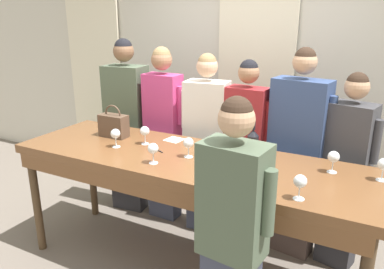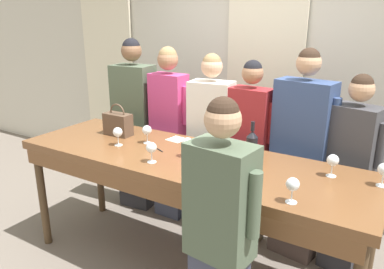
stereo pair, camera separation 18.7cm
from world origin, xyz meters
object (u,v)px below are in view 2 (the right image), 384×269
at_px(wine_glass_center_mid, 118,133).
at_px(guest_cream_sweater, 211,144).
at_px(potted_plant, 122,143).
at_px(handbag, 118,124).
at_px(wine_glass_center_left, 151,148).
at_px(tasting_bar, 185,167).
at_px(host_pouring, 220,243).
at_px(wine_glass_back_left, 333,161).
at_px(wine_glass_front_right, 293,185).
at_px(wine_glass_center_right, 147,131).
at_px(wine_bottle, 252,147).
at_px(guest_olive_jacket, 135,125).
at_px(guest_striped_shirt, 249,152).
at_px(guest_pink_top, 169,131).
at_px(guest_navy_coat, 300,157).
at_px(guest_beige_cap, 350,176).
at_px(wine_glass_front_mid, 188,143).
at_px(wine_glass_front_left, 384,170).

bearing_deg(wine_glass_center_mid, guest_cream_sweater, 59.71).
bearing_deg(potted_plant, handbag, -48.07).
height_order(handbag, wine_glass_center_left, handbag).
relative_size(tasting_bar, host_pouring, 1.66).
bearing_deg(wine_glass_back_left, guest_cream_sweater, 157.42).
height_order(wine_glass_front_right, wine_glass_center_right, same).
bearing_deg(wine_glass_center_mid, wine_glass_front_right, -8.50).
distance_m(wine_bottle, guest_olive_jacket, 1.65).
bearing_deg(wine_bottle, guest_striped_shirt, 114.33).
bearing_deg(potted_plant, wine_glass_front_right, -29.47).
relative_size(guest_pink_top, guest_navy_coat, 0.98).
bearing_deg(potted_plant, guest_olive_jacket, -37.07).
bearing_deg(guest_pink_top, wine_glass_back_left, -16.54).
relative_size(guest_olive_jacket, guest_striped_shirt, 1.08).
height_order(wine_bottle, guest_beige_cap, guest_beige_cap).
height_order(wine_glass_front_right, guest_beige_cap, guest_beige_cap).
bearing_deg(handbag, wine_glass_back_left, 1.87).
bearing_deg(guest_navy_coat, wine_glass_front_right, -77.06).
xyz_separation_m(wine_glass_center_mid, guest_striped_shirt, (0.84, 0.77, -0.25)).
xyz_separation_m(wine_glass_center_right, host_pouring, (1.10, -0.78, -0.26)).
xyz_separation_m(wine_glass_front_mid, guest_pink_top, (-0.66, 0.70, -0.20)).
bearing_deg(wine_glass_center_left, host_pouring, -29.53).
xyz_separation_m(wine_glass_back_left, host_pouring, (-0.38, -0.88, -0.26)).
height_order(wine_glass_back_left, guest_cream_sweater, guest_cream_sweater).
distance_m(wine_glass_back_left, potted_plant, 3.06).
distance_m(wine_glass_front_left, guest_olive_jacket, 2.48).
bearing_deg(wine_glass_front_left, wine_glass_center_right, -176.33).
relative_size(wine_bottle, wine_glass_front_right, 1.96).
height_order(handbag, wine_glass_center_mid, handbag).
distance_m(tasting_bar, potted_plant, 2.21).
xyz_separation_m(handbag, wine_glass_center_right, (0.36, -0.04, 0.00)).
distance_m(guest_striped_shirt, host_pouring, 1.44).
distance_m(guest_pink_top, guest_striped_shirt, 0.87).
xyz_separation_m(wine_glass_back_left, guest_cream_sweater, (-1.19, 0.50, -0.25)).
xyz_separation_m(guest_olive_jacket, guest_beige_cap, (2.17, 0.00, -0.09)).
height_order(wine_glass_center_mid, wine_glass_center_right, same).
xyz_separation_m(tasting_bar, host_pouring, (0.65, -0.67, -0.06)).
relative_size(guest_striped_shirt, guest_beige_cap, 1.03).
xyz_separation_m(wine_glass_center_right, guest_cream_sweater, (0.28, 0.60, -0.25)).
xyz_separation_m(wine_glass_front_right, potted_plant, (-2.69, 1.52, -0.67)).
distance_m(wine_glass_center_left, host_pouring, 0.96).
xyz_separation_m(wine_glass_center_right, guest_pink_top, (-0.20, 0.60, -0.20)).
bearing_deg(wine_bottle, wine_glass_center_mid, -166.80).
distance_m(handbag, guest_pink_top, 0.61).
distance_m(handbag, guest_cream_sweater, 0.89).
height_order(handbag, wine_glass_back_left, handbag).
relative_size(handbag, wine_glass_center_mid, 1.86).
bearing_deg(guest_navy_coat, guest_striped_shirt, 180.00).
distance_m(tasting_bar, host_pouring, 0.94).
xyz_separation_m(wine_glass_back_left, guest_striped_shirt, (-0.80, 0.50, -0.25)).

